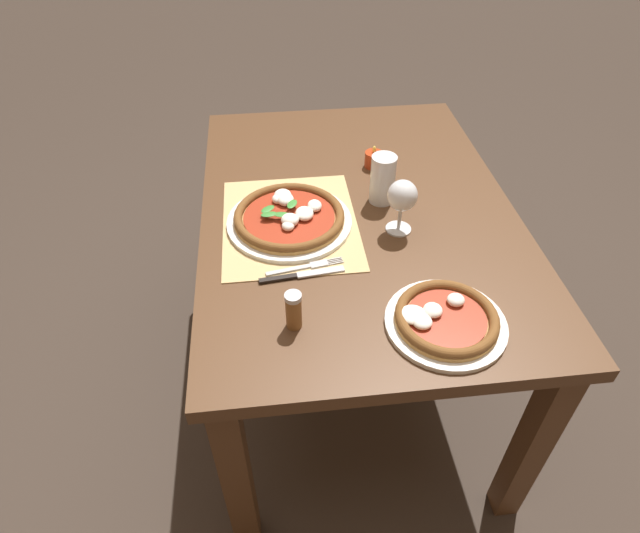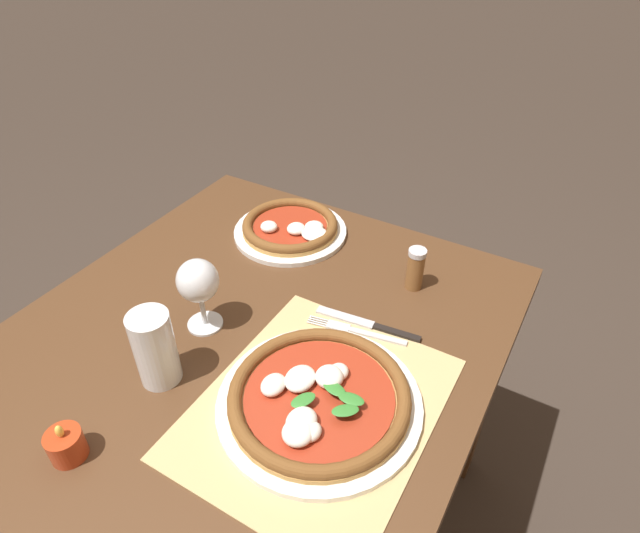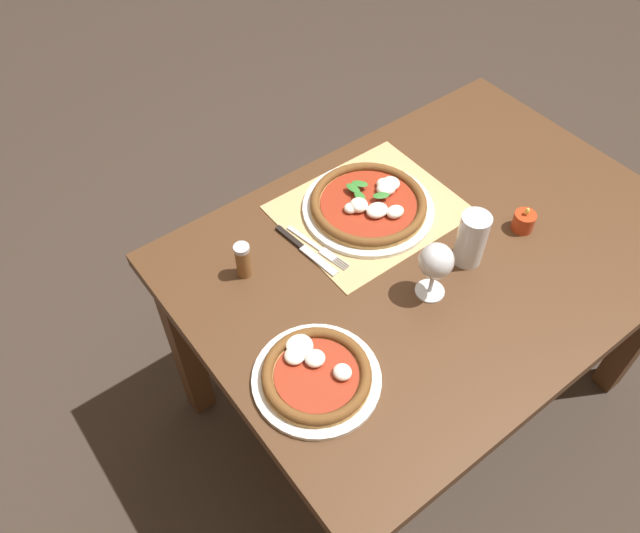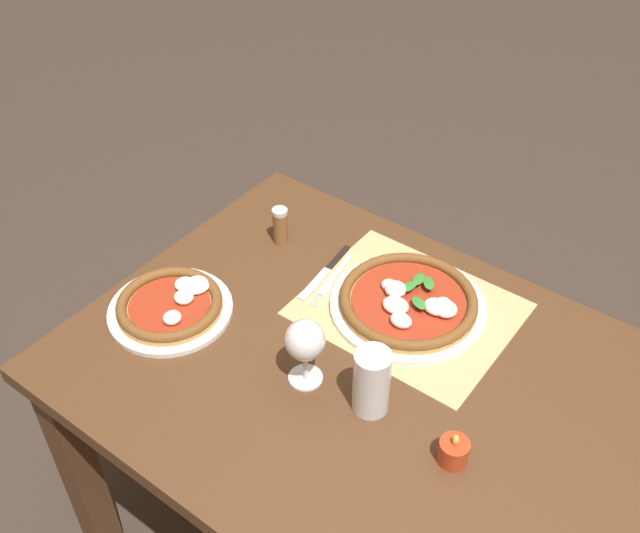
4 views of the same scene
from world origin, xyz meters
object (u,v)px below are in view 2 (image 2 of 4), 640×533
object	(u,v)px
pizza_near	(318,398)
wine_glass	(198,283)
pint_glass	(155,349)
fork	(356,331)
votive_candle	(66,446)
pepper_shaker	(415,269)
pizza_far	(291,228)
knife	(367,324)

from	to	relation	value
pizza_near	wine_glass	bearing A→B (deg)	78.46
wine_glass	pint_glass	distance (m)	0.15
fork	votive_candle	bearing A→B (deg)	150.45
fork	pepper_shaker	size ratio (longest dim) A/B	2.06
pizza_far	fork	size ratio (longest dim) A/B	1.37
votive_candle	pint_glass	bearing A→B (deg)	-3.87
wine_glass	knife	bearing A→B (deg)	-60.57
pizza_near	pint_glass	bearing A→B (deg)	106.78
votive_candle	knife	bearing A→B (deg)	-29.07
pizza_far	knife	xyz separation A→B (m)	(-0.20, -0.30, -0.01)
pizza_near	pepper_shaker	bearing A→B (deg)	-2.58
pizza_far	wine_glass	xyz separation A→B (m)	(-0.35, -0.02, 0.09)
pint_glass	votive_candle	xyz separation A→B (m)	(-0.19, 0.01, -0.05)
knife	votive_candle	xyz separation A→B (m)	(-0.49, 0.27, 0.02)
pepper_shaker	wine_glass	bearing A→B (deg)	135.47
knife	pizza_far	bearing A→B (deg)	57.07
pint_glass	pizza_near	bearing A→B (deg)	-73.22
pizza_far	pint_glass	xyz separation A→B (m)	(-0.50, -0.04, 0.05)
pint_glass	votive_candle	distance (m)	0.19
pizza_near	votive_candle	world-z (taller)	votive_candle
votive_candle	fork	bearing A→B (deg)	-29.55
pint_glass	knife	bearing A→B (deg)	-40.79
pizza_far	votive_candle	distance (m)	0.69
wine_glass	fork	size ratio (longest dim) A/B	0.78
pint_glass	pepper_shaker	world-z (taller)	pint_glass
pint_glass	votive_candle	bearing A→B (deg)	176.13
pizza_far	wine_glass	bearing A→B (deg)	-175.99
fork	pepper_shaker	xyz separation A→B (m)	(0.19, -0.04, 0.04)
pint_glass	votive_candle	size ratio (longest dim) A/B	2.01
wine_glass	knife	distance (m)	0.34
pizza_near	knife	distance (m)	0.22
knife	pepper_shaker	distance (m)	0.17
votive_candle	wine_glass	bearing A→B (deg)	1.26
votive_candle	pepper_shaker	xyz separation A→B (m)	(0.65, -0.30, 0.03)
pizza_far	knife	distance (m)	0.36
fork	knife	bearing A→B (deg)	-20.79
knife	pizza_near	bearing A→B (deg)	-175.99
pizza_near	pizza_far	world-z (taller)	pizza_near
wine_glass	pepper_shaker	world-z (taller)	wine_glass
pint_glass	fork	world-z (taller)	pint_glass
votive_candle	pepper_shaker	world-z (taller)	pepper_shaker
pizza_far	votive_candle	xyz separation A→B (m)	(-0.69, -0.03, 0.00)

